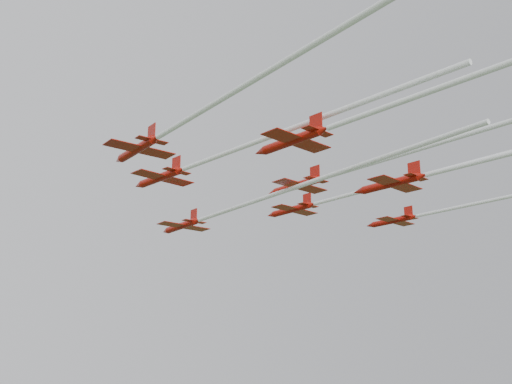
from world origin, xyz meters
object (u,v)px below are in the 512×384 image
jet_lead (241,206)px  jet_row3_left (222,99)px  jet_row3_right (490,201)px  jet_row4_right (510,153)px  jet_row4_left (356,118)px  jet_row2_left (216,157)px  jet_row3_mid (341,172)px  jet_row2_right (355,193)px

jet_lead → jet_row3_left: bearing=-130.0°
jet_row3_right → jet_row4_right: size_ratio=0.92×
jet_row4_left → jet_row4_right: (23.62, -1.58, -0.10)m
jet_row2_left → jet_row3_left: bearing=-128.9°
jet_lead → jet_row4_right: 40.07m
jet_row3_right → jet_row4_left: bearing=-173.7°
jet_row4_left → jet_row4_right: bearing=-15.5°
jet_row3_mid → jet_row3_right: bearing=-18.4°
jet_row2_right → jet_row3_mid: size_ratio=1.31×
jet_lead → jet_row3_mid: size_ratio=1.57×
jet_lead → jet_row2_left: size_ratio=1.17×
jet_row3_right → jet_row4_left: 37.26m
jet_row2_left → jet_row2_right: (23.83, -0.90, -1.82)m
jet_row3_mid → jet_row4_right: size_ratio=0.63×
jet_lead → jet_row2_left: jet_row2_left is taller
jet_row3_mid → jet_lead: bearing=92.8°
jet_row3_right → jet_row4_right: bearing=-143.9°
jet_row3_mid → jet_row2_left: bearing=134.1°
jet_row2_left → jet_row4_left: 25.21m
jet_row2_left → jet_row3_left: size_ratio=0.83×
jet_row3_mid → jet_row4_left: 18.02m
jet_row3_left → jet_row4_right: (37.94, -5.57, -0.45)m
jet_lead → jet_row4_right: jet_row4_right is taller
jet_lead → jet_row2_left: 13.72m
jet_row3_left → jet_row2_left: bearing=57.6°
jet_lead → jet_row2_right: (14.46, -10.26, 1.73)m
jet_row2_right → jet_row3_right: 19.98m
jet_lead → jet_row4_right: size_ratio=0.98×
jet_row3_mid → jet_row3_right: (25.37, -3.57, -1.12)m
jet_row4_left → jet_lead: bearing=69.1°
jet_lead → jet_row4_left: jet_row4_left is taller
jet_row2_left → jet_row3_left: (-10.53, -20.83, -2.02)m
jet_row2_left → jet_row3_mid: bearing=-47.5°
jet_row3_left → jet_row3_mid: 26.76m
jet_row3_left → jet_row4_left: size_ratio=1.48×
jet_row3_left → jet_row4_left: bearing=-21.1°
jet_row3_mid → jet_row4_right: (13.54, -16.52, 0.18)m
jet_row2_right → jet_row4_left: 31.21m
jet_row2_right → jet_row4_right: size_ratio=0.82×
jet_row3_left → jet_row4_left: (14.32, -3.98, -0.34)m
jet_row3_left → jet_row3_right: jet_row3_left is taller
jet_row2_right → jet_row4_left: bearing=-140.8°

